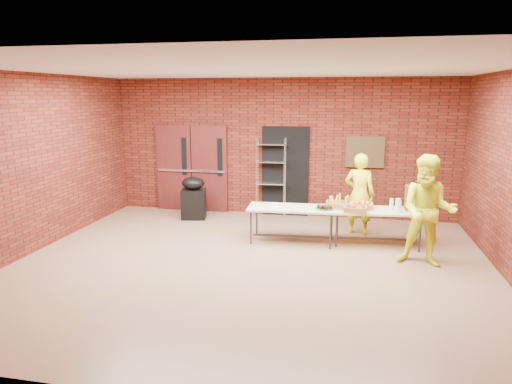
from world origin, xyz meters
TOP-DOWN VIEW (x-y plane):
  - room at (0.00, 0.00)m, footprint 8.08×7.08m
  - double_doors at (-2.20, 3.44)m, footprint 1.78×0.12m
  - dark_doorway at (0.10, 3.46)m, footprint 1.10×0.06m
  - bronze_plaque at (1.90, 3.45)m, footprint 0.85×0.04m
  - wire_rack at (-0.22, 3.32)m, footprint 0.68×0.25m
  - table_left at (0.52, 1.43)m, footprint 1.73×0.80m
  - table_right at (2.12, 1.58)m, footprint 1.74×0.86m
  - basket_bananas at (1.41, 1.55)m, footprint 0.49×0.38m
  - basket_oranges at (1.81, 1.63)m, footprint 0.44×0.34m
  - basket_apples at (1.70, 1.34)m, footprint 0.42×0.33m
  - muffin_tray at (1.14, 1.41)m, footprint 0.36×0.36m
  - napkin_box at (0.17, 1.47)m, footprint 0.17×0.11m
  - coffee_dispenser at (2.79, 1.70)m, footprint 0.35×0.31m
  - cup_stack_front at (2.46, 1.41)m, footprint 0.09×0.09m
  - cup_stack_mid at (2.49, 1.41)m, footprint 0.07×0.07m
  - cup_stack_back at (2.37, 1.61)m, footprint 0.07×0.07m
  - covered_grill at (-1.92, 2.71)m, footprint 0.61×0.54m
  - volunteer_woman at (1.79, 2.24)m, footprint 0.69×0.54m
  - volunteer_man at (2.86, 0.66)m, footprint 1.03×0.88m

SIDE VIEW (x-z plane):
  - covered_grill at x=-1.92m, z-range 0.00..0.98m
  - table_right at x=2.12m, z-range 0.29..0.97m
  - table_left at x=0.52m, z-range 0.29..0.98m
  - napkin_box at x=0.17m, z-range 0.69..0.75m
  - muffin_tray at x=1.14m, z-range 0.69..0.78m
  - basket_apples at x=1.70m, z-range 0.68..0.81m
  - basket_oranges at x=1.81m, z-range 0.68..0.82m
  - basket_bananas at x=1.41m, z-range 0.68..0.83m
  - cup_stack_back at x=2.37m, z-range 0.69..0.91m
  - cup_stack_mid at x=2.49m, z-range 0.69..0.91m
  - cup_stack_front at x=2.46m, z-range 0.69..0.95m
  - volunteer_woman at x=1.79m, z-range 0.00..1.67m
  - coffee_dispenser at x=2.79m, z-range 0.69..1.14m
  - wire_rack at x=-0.22m, z-range 0.00..1.85m
  - volunteer_man at x=2.86m, z-range 0.00..1.86m
  - dark_doorway at x=0.10m, z-range 0.00..2.10m
  - double_doors at x=-2.20m, z-range 0.00..2.10m
  - bronze_plaque at x=1.90m, z-range 1.20..1.90m
  - room at x=0.00m, z-range -0.04..3.24m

